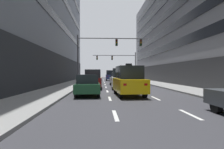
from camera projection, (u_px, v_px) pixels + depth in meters
The scene contains 30 objects.
ground_plane at pixel (127, 94), 15.85m from camera, with size 120.00×120.00×0.00m, color #38383D.
sidewalk_left at pixel (48, 93), 15.50m from camera, with size 3.47×80.00×0.14m, color gray.
sidewalk_right at pixel (202, 92), 16.20m from camera, with size 3.47×80.00×0.14m, color gray.
lane_stripe_l1_s2 at pixel (115, 115), 7.78m from camera, with size 0.16×2.00×0.01m, color silver.
lane_stripe_l1_s3 at pixel (110, 99), 12.77m from camera, with size 0.16×2.00×0.01m, color silver.
lane_stripe_l1_s4 at pixel (107, 91), 17.76m from camera, with size 0.16×2.00×0.01m, color silver.
lane_stripe_l1_s5 at pixel (106, 87), 22.75m from camera, with size 0.16×2.00×0.01m, color silver.
lane_stripe_l1_s6 at pixel (105, 85), 27.75m from camera, with size 0.16×2.00×0.01m, color silver.
lane_stripe_l1_s7 at pixel (104, 83), 32.74m from camera, with size 0.16×2.00×0.01m, color silver.
lane_stripe_l1_s8 at pixel (104, 81), 37.73m from camera, with size 0.16×2.00×0.01m, color silver.
lane_stripe_l1_s9 at pixel (104, 80), 42.72m from camera, with size 0.16×2.00×0.01m, color silver.
lane_stripe_l1_s10 at pixel (103, 80), 47.71m from camera, with size 0.16×2.00×0.01m, color silver.
lane_stripe_l2_s2 at pixel (190, 114), 7.95m from camera, with size 0.16×2.00×0.01m, color silver.
lane_stripe_l2_s3 at pixel (156, 98), 12.94m from camera, with size 0.16×2.00×0.01m, color silver.
lane_stripe_l2_s4 at pixel (140, 91), 17.93m from camera, with size 0.16×2.00×0.01m, color silver.
lane_stripe_l2_s5 at pixel (132, 87), 22.92m from camera, with size 0.16×2.00×0.01m, color silver.
lane_stripe_l2_s6 at pixel (126, 84), 27.91m from camera, with size 0.16×2.00×0.01m, color silver.
lane_stripe_l2_s7 at pixel (122, 83), 32.91m from camera, with size 0.16×2.00×0.01m, color silver.
lane_stripe_l2_s8 at pixel (120, 81), 37.90m from camera, with size 0.16×2.00×0.01m, color silver.
lane_stripe_l2_s9 at pixel (118, 80), 42.89m from camera, with size 0.16×2.00×0.01m, color silver.
lane_stripe_l2_s10 at pixel (116, 80), 47.88m from camera, with size 0.16×2.00×0.01m, color silver.
taxi_driving_0 at pixel (129, 81), 14.34m from camera, with size 2.08×4.58×2.36m.
car_driving_1 at pixel (93, 79), 20.29m from camera, with size 1.80×4.18×2.01m.
car_driving_2 at pixel (110, 75), 41.83m from camera, with size 1.97×4.55×2.19m.
taxi_driving_3 at pixel (95, 78), 29.77m from camera, with size 1.93×4.59×1.91m.
car_driving_4 at pixel (88, 85), 14.46m from camera, with size 1.93×4.24×1.56m.
car_driving_5 at pixel (116, 79), 27.98m from camera, with size 2.12×4.63×1.70m.
car_driving_6 at pixel (120, 79), 20.71m from camera, with size 2.04×4.49×2.14m.
traffic_signal_0 at pixel (103, 49), 24.35m from camera, with size 8.83×0.35×6.22m.
traffic_signal_1 at pixel (120, 61), 39.92m from camera, with size 8.80×0.35×5.70m.
Camera 1 is at (-2.08, -15.74, 1.70)m, focal length 31.44 mm.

